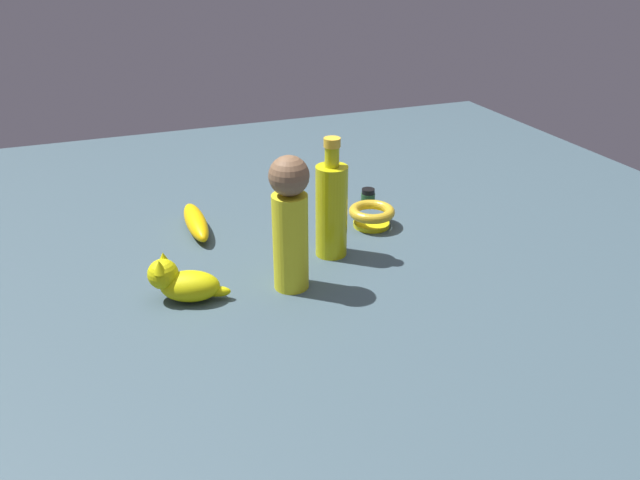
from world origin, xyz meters
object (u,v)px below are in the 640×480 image
Objects in this scene: bottle_tall at (331,208)px; bowl at (372,214)px; person_figure_adult at (290,222)px; nail_polish_jar at (368,196)px; cat_figurine at (182,282)px; banana at (196,222)px.

bottle_tall is 2.39× the size of bowl.
bowl is 0.40× the size of person_figure_adult.
nail_polish_jar is 0.57m from cat_figurine.
nail_polish_jar is 0.25× the size of cat_figurine.
bottle_tall is at bearing 102.40° from cat_figurine.
bowl reaches higher than banana.
banana is (-0.11, -0.37, -0.01)m from bowl.
cat_figurine reaches higher than nail_polish_jar.
bowl is (-0.09, 0.13, -0.07)m from bottle_tall.
bottle_tall is 0.15m from person_figure_adult.
nail_polish_jar is 0.18× the size of banana.
nail_polish_jar is at bearing 158.32° from bowl.
bottle_tall is at bearing -40.13° from nail_polish_jar.
nail_polish_jar is 0.42m from banana.
banana is at bearing -88.25° from nail_polish_jar.
bottle_tall reaches higher than bowl.
nail_polish_jar is 0.45m from person_figure_adult.
cat_figurine is at bearing -70.30° from bowl.
bowl reaches higher than nail_polish_jar.
person_figure_adult is (0.03, 0.19, 0.10)m from cat_figurine.
bottle_tall is 0.30m from nail_polish_jar.
cat_figurine is (0.29, -0.49, 0.02)m from nail_polish_jar.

